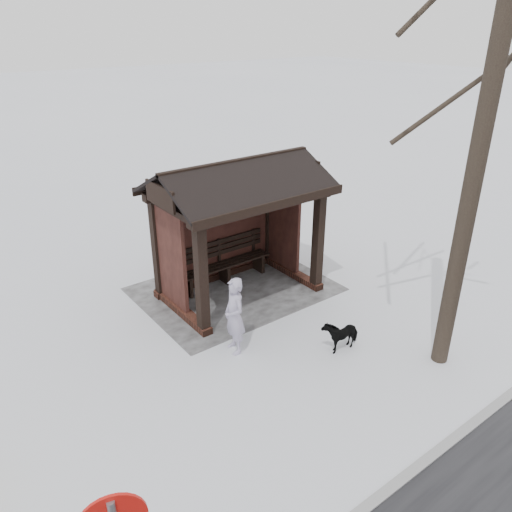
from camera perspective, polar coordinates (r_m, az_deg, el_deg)
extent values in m
plane|color=silver|center=(11.39, -1.86, -4.22)|extent=(120.00, 120.00, 0.00)
cube|color=gray|center=(8.39, 21.72, -18.84)|extent=(120.00, 0.15, 0.06)
cube|color=gray|center=(11.53, -2.44, -3.79)|extent=(4.20, 3.20, 0.02)
cube|color=#351B13|center=(12.01, -4.35, -2.19)|extent=(3.30, 0.22, 0.16)
cube|color=#351B13|center=(12.17, 3.91, -1.79)|extent=(0.22, 2.10, 0.16)
cube|color=#351B13|center=(10.68, -8.49, -6.19)|extent=(0.22, 2.10, 0.16)
cube|color=black|center=(11.11, 7.09, 1.44)|extent=(0.20, 0.20, 2.30)
cube|color=black|center=(9.46, -6.24, -2.98)|extent=(0.20, 0.20, 2.30)
cube|color=black|center=(12.36, 1.34, 4.15)|extent=(0.20, 0.20, 2.30)
cube|color=black|center=(10.90, -11.16, 0.65)|extent=(0.20, 0.20, 2.30)
cube|color=black|center=(11.53, -4.54, 2.89)|extent=(2.80, 0.08, 2.14)
cube|color=black|center=(11.91, 3.09, 3.69)|extent=(0.08, 1.17, 2.14)
cube|color=black|center=(10.39, -9.74, -0.02)|extent=(0.08, 1.17, 2.14)
cube|color=black|center=(9.74, 1.02, 5.82)|extent=(3.40, 0.20, 0.18)
cube|color=black|center=(11.15, -4.73, 8.27)|extent=(3.40, 0.20, 0.18)
cylinder|color=black|center=(8.28, 24.67, 13.82)|extent=(0.29, 0.29, 8.55)
imported|color=#ADA4C0|center=(9.13, -2.48, -6.86)|extent=(0.45, 0.60, 1.50)
imported|color=black|center=(9.58, 9.65, -8.71)|extent=(0.74, 0.36, 0.62)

